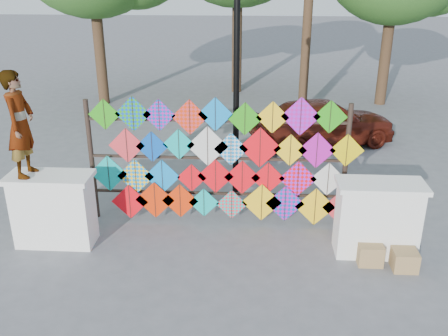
{
  "coord_description": "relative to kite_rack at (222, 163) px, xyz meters",
  "views": [
    {
      "loc": [
        0.62,
        -7.54,
        4.51
      ],
      "look_at": [
        0.14,
        0.6,
        1.14
      ],
      "focal_mm": 40.0,
      "sensor_mm": 36.0,
      "label": 1
    }
  ],
  "objects": [
    {
      "name": "cardboard_box_far",
      "position": [
        2.98,
        -1.38,
        -1.03
      ],
      "size": [
        0.39,
        0.35,
        0.32
      ],
      "primitive_type": "cube",
      "color": "#9D864C",
      "rests_on": "ground"
    },
    {
      "name": "lamppost",
      "position": [
        0.2,
        1.28,
        1.5
      ],
      "size": [
        0.28,
        0.28,
        4.46
      ],
      "color": "black",
      "rests_on": "ground"
    },
    {
      "name": "ground",
      "position": [
        -0.1,
        -0.72,
        -1.19
      ],
      "size": [
        80.0,
        80.0,
        0.0
      ],
      "primitive_type": "plane",
      "color": "slate",
      "rests_on": "ground"
    },
    {
      "name": "cardboard_box_near",
      "position": [
        2.46,
        -1.24,
        -1.02
      ],
      "size": [
        0.39,
        0.35,
        0.35
      ],
      "primitive_type": "cube",
      "color": "#9D864C",
      "rests_on": "ground"
    },
    {
      "name": "sedan",
      "position": [
        2.38,
        4.43,
        -0.55
      ],
      "size": [
        4.05,
        2.65,
        1.28
      ],
      "primitive_type": "imported",
      "rotation": [
        0.0,
        0.0,
        1.9
      ],
      "color": "#50170D",
      "rests_on": "ground"
    },
    {
      "name": "vendor_woman",
      "position": [
        -3.14,
        -0.92,
        0.95
      ],
      "size": [
        0.42,
        0.63,
        1.73
      ],
      "primitive_type": "imported",
      "rotation": [
        0.0,
        0.0,
        1.57
      ],
      "color": "#99999E",
      "rests_on": "parapet_left"
    },
    {
      "name": "kite_rack",
      "position": [
        0.0,
        0.0,
        0.0
      ],
      "size": [
        4.93,
        0.24,
        2.42
      ],
      "color": "black",
      "rests_on": "ground"
    },
    {
      "name": "parapet_left",
      "position": [
        -2.8,
        -0.92,
        -0.54
      ],
      "size": [
        1.4,
        0.65,
        1.28
      ],
      "color": "white",
      "rests_on": "ground"
    },
    {
      "name": "parapet_right",
      "position": [
        2.6,
        -0.92,
        -0.54
      ],
      "size": [
        1.4,
        0.65,
        1.28
      ],
      "color": "white",
      "rests_on": "ground"
    }
  ]
}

